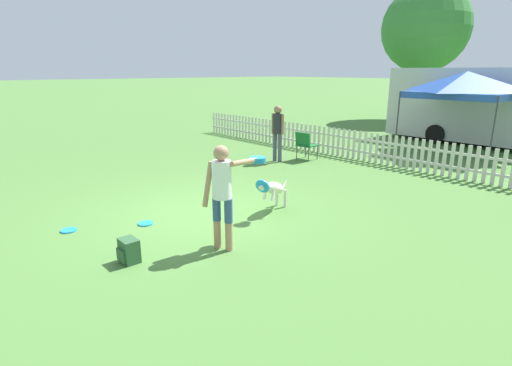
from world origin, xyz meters
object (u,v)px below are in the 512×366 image
(frisbee_near_dog, at_px, (146,223))
(canopy_tent_main, at_px, (466,85))
(backpack_on_grass, at_px, (129,251))
(folding_chair_blue_left, at_px, (305,143))
(tree_right_grove, at_px, (426,29))
(frisbee_near_handler, at_px, (276,190))
(leaping_dog, at_px, (273,188))
(equipment_trailer, at_px, (472,104))
(handler_person, at_px, (224,185))
(spectator_standing, at_px, (278,128))
(frisbee_midfield, at_px, (69,230))

(frisbee_near_dog, relative_size, canopy_tent_main, 0.09)
(backpack_on_grass, xyz_separation_m, folding_chair_blue_left, (-2.74, 6.76, 0.33))
(backpack_on_grass, distance_m, tree_right_grove, 19.81)
(frisbee_near_handler, height_order, folding_chair_blue_left, folding_chair_blue_left)
(frisbee_near_dog, distance_m, folding_chair_blue_left, 6.17)
(leaping_dog, relative_size, equipment_trailer, 0.19)
(frisbee_near_handler, bearing_deg, handler_person, -58.54)
(backpack_on_grass, bearing_deg, spectator_standing, 117.62)
(leaping_dog, relative_size, frisbee_near_dog, 4.55)
(handler_person, height_order, spectator_standing, spectator_standing)
(frisbee_midfield, distance_m, folding_chair_blue_left, 7.12)
(frisbee_near_handler, height_order, equipment_trailer, equipment_trailer)
(frisbee_near_dog, xyz_separation_m, frisbee_midfield, (-0.57, -1.09, 0.00))
(frisbee_near_dog, relative_size, equipment_trailer, 0.04)
(leaping_dog, relative_size, backpack_on_grass, 3.47)
(equipment_trailer, bearing_deg, canopy_tent_main, -75.57)
(equipment_trailer, bearing_deg, frisbee_near_dog, -91.17)
(leaping_dog, relative_size, frisbee_near_handler, 4.55)
(handler_person, bearing_deg, frisbee_near_dog, 173.62)
(spectator_standing, bearing_deg, leaping_dog, 124.60)
(canopy_tent_main, height_order, spectator_standing, canopy_tent_main)
(frisbee_near_dog, height_order, canopy_tent_main, canopy_tent_main)
(folding_chair_blue_left, bearing_deg, handler_person, 116.87)
(folding_chair_blue_left, relative_size, equipment_trailer, 0.14)
(leaping_dog, height_order, equipment_trailer, equipment_trailer)
(canopy_tent_main, distance_m, equipment_trailer, 2.42)
(frisbee_near_dog, height_order, tree_right_grove, tree_right_grove)
(frisbee_near_dog, bearing_deg, folding_chair_blue_left, 104.92)
(frisbee_near_dog, xyz_separation_m, backpack_on_grass, (1.15, -0.82, 0.15))
(leaping_dog, xyz_separation_m, frisbee_midfield, (-1.61, -3.17, -0.45))
(backpack_on_grass, relative_size, spectator_standing, 0.21)
(canopy_tent_main, bearing_deg, leaping_dog, -89.35)
(spectator_standing, bearing_deg, equipment_trailer, -117.07)
(backpack_on_grass, height_order, folding_chair_blue_left, folding_chair_blue_left)
(leaping_dog, height_order, frisbee_midfield, leaping_dog)
(folding_chair_blue_left, bearing_deg, frisbee_midfield, 94.28)
(handler_person, height_order, frisbee_midfield, handler_person)
(frisbee_near_dog, bearing_deg, frisbee_midfield, -117.44)
(frisbee_near_dog, relative_size, spectator_standing, 0.16)
(leaping_dog, xyz_separation_m, folding_chair_blue_left, (-2.62, 3.87, 0.03))
(leaping_dog, xyz_separation_m, tree_right_grove, (-5.20, 15.67, 4.12))
(equipment_trailer, bearing_deg, spectator_standing, -106.88)
(frisbee_midfield, bearing_deg, tree_right_grove, 100.80)
(handler_person, relative_size, spectator_standing, 0.97)
(equipment_trailer, bearing_deg, folding_chair_blue_left, -105.60)
(frisbee_midfield, height_order, spectator_standing, spectator_standing)
(frisbee_near_dog, distance_m, backpack_on_grass, 1.43)
(canopy_tent_main, bearing_deg, frisbee_near_handler, -96.85)
(handler_person, height_order, backpack_on_grass, handler_person)
(handler_person, relative_size, backpack_on_grass, 4.66)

